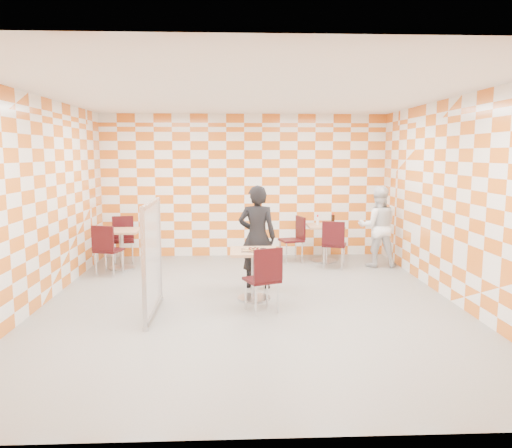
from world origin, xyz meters
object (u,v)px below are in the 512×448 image
Objects in this scene: chair_main_front at (265,275)px; chair_empty_near at (106,246)px; chair_second_front at (334,241)px; man_white at (378,227)px; second_table at (325,237)px; sport_bottle at (318,220)px; main_table at (254,266)px; man_dark at (257,237)px; chair_second_side at (296,235)px; chair_empty_far at (123,235)px; partition at (152,258)px; empty_table at (121,242)px; soda_bottle at (333,219)px.

chair_empty_near is (-2.69, 2.23, 0.00)m from chair_main_front.
chair_second_front is 0.94m from man_white.
sport_bottle reaches higher than second_table.
man_dark reaches higher than main_table.
chair_second_side is 2.11m from man_dark.
chair_second_front is at bearing -85.72° from second_table.
partition reaches higher than chair_empty_far.
sport_bottle is (3.84, 0.52, 0.33)m from empty_table.
main_table is 3.02m from sport_bottle.
second_table is 0.39m from soda_bottle.
chair_second_side is 3.99m from partition.
chair_main_front is 1.00× the size of chair_empty_far.
partition reaches higher than sport_bottle.
empty_table is (-3.98, -0.45, 0.00)m from second_table.
sport_bottle reaches higher than chair_empty_far.
partition reaches higher than empty_table.
main_table is 1.57m from partition.
man_white reaches higher than chair_second_side.
chair_empty_near is 1.17m from chair_empty_far.
man_white is at bearing 49.83° from chair_main_front.
man_dark is at bearing -18.40° from chair_empty_near.
chair_main_front is 0.55× the size of man_dark.
partition is at bearing -125.99° from chair_second_side.
empty_table is at bearing 76.60° from chair_empty_near.
sport_bottle is at bearing -116.42° from man_dark.
empty_table is at bearing -173.51° from second_table.
second_table is 2.43m from man_dark.
chair_main_front is at bearing -110.98° from sport_bottle.
chair_second_side is at bearing -173.22° from soda_bottle.
partition is at bearing 40.46° from man_white.
empty_table is 0.81× the size of chair_empty_near.
chair_empty_near is 0.60× the size of partition.
empty_table is 3.26× the size of soda_bottle.
chair_empty_far is at bearing 132.90° from main_table.
empty_table is 0.45× the size of man_dark.
second_table is 1.09m from man_white.
partition is at bearing -130.17° from sport_bottle.
empty_table is at bearing -23.09° from man_dark.
sport_bottle is 0.32m from soda_bottle.
sport_bottle is (3.93, -0.07, 0.29)m from chair_empty_far.
chair_empty_near is (-3.52, -1.02, 0.00)m from chair_second_side.
chair_second_side is (0.94, 2.56, 0.04)m from main_table.
partition is (1.13, -3.38, 0.25)m from chair_empty_far.
chair_empty_far reaches higher than empty_table.
second_table is 0.36m from sport_bottle.
man_white reaches higher than second_table.
chair_second_side is at bearing -168.94° from sport_bottle.
partition is 4.55m from soda_bottle.
man_dark is at bearing -38.25° from chair_empty_far.
man_white is (0.94, -0.47, 0.27)m from second_table.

